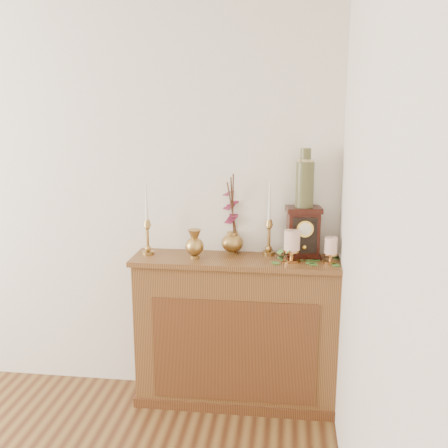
# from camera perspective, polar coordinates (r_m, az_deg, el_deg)

# --- Properties ---
(console_shelf) EXTENTS (1.24, 0.34, 0.93)m
(console_shelf) POSITION_cam_1_polar(r_m,az_deg,el_deg) (3.26, 1.34, -12.06)
(console_shelf) COLOR brown
(console_shelf) RESTS_ON ground
(candlestick_left) EXTENTS (0.07, 0.07, 0.44)m
(candlestick_left) POSITION_cam_1_polar(r_m,az_deg,el_deg) (3.17, -8.34, -0.79)
(candlestick_left) COLOR #A87F43
(candlestick_left) RESTS_ON console_shelf
(candlestick_center) EXTENTS (0.07, 0.07, 0.44)m
(candlestick_center) POSITION_cam_1_polar(r_m,az_deg,el_deg) (3.14, 4.92, -0.78)
(candlestick_center) COLOR #A87F43
(candlestick_center) RESTS_ON console_shelf
(bud_vase) EXTENTS (0.11, 0.11, 0.17)m
(bud_vase) POSITION_cam_1_polar(r_m,az_deg,el_deg) (3.06, -3.22, -2.22)
(bud_vase) COLOR #A87F43
(bud_vase) RESTS_ON console_shelf
(ginger_jar) EXTENTS (0.20, 0.21, 0.49)m
(ginger_jar) POSITION_cam_1_polar(r_m,az_deg,el_deg) (3.18, 0.85, 0.84)
(ginger_jar) COLOR #A87F43
(ginger_jar) RESTS_ON console_shelf
(pillar_candle_left) EXTENTS (0.10, 0.10, 0.20)m
(pillar_candle_left) POSITION_cam_1_polar(r_m,az_deg,el_deg) (3.02, 7.40, -2.19)
(pillar_candle_left) COLOR #B67C3F
(pillar_candle_left) RESTS_ON console_shelf
(pillar_candle_right) EXTENTS (0.08, 0.08, 0.16)m
(pillar_candle_right) POSITION_cam_1_polar(r_m,az_deg,el_deg) (3.04, 11.54, -2.66)
(pillar_candle_right) COLOR #B67C3F
(pillar_candle_right) RESTS_ON console_shelf
(ivy_garland) EXTENTS (0.42, 0.18, 0.08)m
(ivy_garland) POSITION_cam_1_polar(r_m,az_deg,el_deg) (3.07, 9.39, -3.81)
(ivy_garland) COLOR #42752C
(ivy_garland) RESTS_ON console_shelf
(mantel_clock) EXTENTS (0.22, 0.17, 0.30)m
(mantel_clock) POSITION_cam_1_polar(r_m,az_deg,el_deg) (3.11, 8.60, -0.95)
(mantel_clock) COLOR black
(mantel_clock) RESTS_ON console_shelf
(ceramic_vase) EXTENTS (0.10, 0.10, 0.34)m
(ceramic_vase) POSITION_cam_1_polar(r_m,az_deg,el_deg) (3.05, 8.79, 4.66)
(ceramic_vase) COLOR #183024
(ceramic_vase) RESTS_ON mantel_clock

